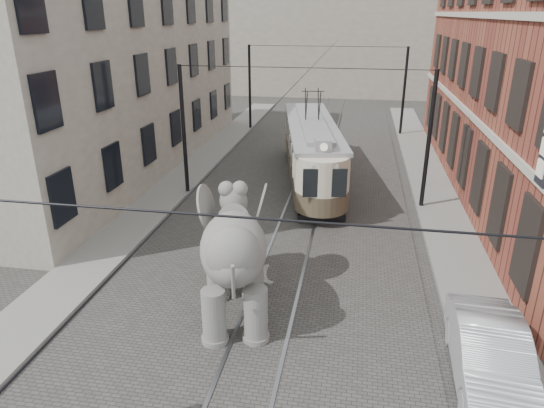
# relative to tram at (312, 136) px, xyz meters

# --- Properties ---
(ground) EXTENTS (120.00, 120.00, 0.00)m
(ground) POSITION_rel_tram_xyz_m (0.04, -9.16, -2.28)
(ground) COLOR #403E3B
(tram_rails) EXTENTS (1.54, 80.00, 0.02)m
(tram_rails) POSITION_rel_tram_xyz_m (0.04, -9.16, -2.27)
(tram_rails) COLOR slate
(tram_rails) RESTS_ON ground
(sidewalk_right) EXTENTS (2.00, 60.00, 0.15)m
(sidewalk_right) POSITION_rel_tram_xyz_m (6.04, -9.16, -2.21)
(sidewalk_right) COLOR slate
(sidewalk_right) RESTS_ON ground
(sidewalk_left) EXTENTS (2.00, 60.00, 0.15)m
(sidewalk_left) POSITION_rel_tram_xyz_m (-6.46, -9.16, -2.21)
(sidewalk_left) COLOR slate
(sidewalk_left) RESTS_ON ground
(stucco_building) EXTENTS (7.00, 24.00, 10.00)m
(stucco_building) POSITION_rel_tram_xyz_m (-10.96, 0.84, 2.72)
(stucco_building) COLOR gray
(stucco_building) RESTS_ON ground
(distant_block) EXTENTS (28.00, 10.00, 14.00)m
(distant_block) POSITION_rel_tram_xyz_m (0.04, 30.84, 4.72)
(distant_block) COLOR gray
(distant_block) RESTS_ON ground
(catenary) EXTENTS (11.00, 30.20, 6.00)m
(catenary) POSITION_rel_tram_xyz_m (-0.16, -4.16, 0.72)
(catenary) COLOR black
(catenary) RESTS_ON ground
(tram) EXTENTS (4.42, 11.75, 4.57)m
(tram) POSITION_rel_tram_xyz_m (0.00, 0.00, 0.00)
(tram) COLOR beige
(tram) RESTS_ON ground
(elephant) EXTENTS (4.29, 6.10, 3.39)m
(elephant) POSITION_rel_tram_xyz_m (-0.85, -12.62, -0.59)
(elephant) COLOR #66635E
(elephant) RESTS_ON ground
(parked_car) EXTENTS (1.74, 4.50, 1.46)m
(parked_car) POSITION_rel_tram_xyz_m (5.59, -14.22, -1.55)
(parked_car) COLOR #A3A3A7
(parked_car) RESTS_ON ground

